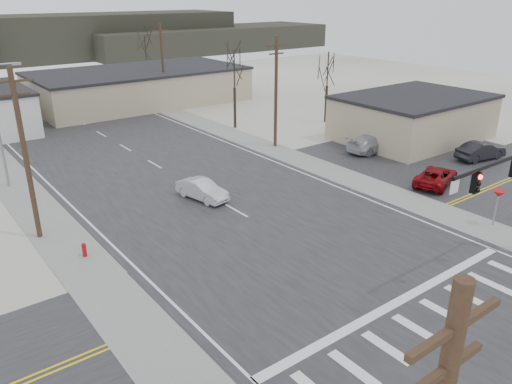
# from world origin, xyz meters

# --- Properties ---
(ground) EXTENTS (140.00, 140.00, 0.00)m
(ground) POSITION_xyz_m (0.00, 0.00, 0.00)
(ground) COLOR white
(ground) RESTS_ON ground
(main_road) EXTENTS (18.00, 110.00, 0.05)m
(main_road) POSITION_xyz_m (0.00, 15.00, 0.02)
(main_road) COLOR #232325
(main_road) RESTS_ON ground
(cross_road) EXTENTS (90.00, 10.00, 0.04)m
(cross_road) POSITION_xyz_m (0.00, 0.00, 0.02)
(cross_road) COLOR #232325
(cross_road) RESTS_ON ground
(parking_lot) EXTENTS (18.00, 20.00, 0.03)m
(parking_lot) POSITION_xyz_m (20.00, 6.00, 0.02)
(parking_lot) COLOR #232325
(parking_lot) RESTS_ON ground
(sidewalk_left) EXTENTS (3.00, 90.00, 0.06)m
(sidewalk_left) POSITION_xyz_m (-10.60, 20.00, 0.03)
(sidewalk_left) COLOR gray
(sidewalk_left) RESTS_ON ground
(sidewalk_right) EXTENTS (3.00, 90.00, 0.06)m
(sidewalk_right) POSITION_xyz_m (10.60, 20.00, 0.03)
(sidewalk_right) COLOR gray
(sidewalk_right) RESTS_ON ground
(fire_hydrant) EXTENTS (0.24, 0.24, 0.87)m
(fire_hydrant) POSITION_xyz_m (-10.20, 8.00, 0.45)
(fire_hydrant) COLOR #A50C0C
(fire_hydrant) RESTS_ON ground
(yield_sign) EXTENTS (0.80, 0.80, 2.35)m
(yield_sign) POSITION_xyz_m (11.50, -3.50, 2.07)
(yield_sign) COLOR gray
(yield_sign) RESTS_ON ground
(building_right_far) EXTENTS (26.30, 14.30, 4.30)m
(building_right_far) POSITION_xyz_m (10.00, 44.00, 2.15)
(building_right_far) COLOR tan
(building_right_far) RESTS_ON ground
(building_lot) EXTENTS (14.30, 10.30, 4.30)m
(building_lot) POSITION_xyz_m (24.00, 12.00, 2.16)
(building_lot) COLOR tan
(building_lot) RESTS_ON ground
(upole_left_b) EXTENTS (2.20, 0.30, 10.00)m
(upole_left_b) POSITION_xyz_m (-11.50, 12.00, 5.22)
(upole_left_b) COLOR #432F1F
(upole_left_b) RESTS_ON ground
(upole_right_a) EXTENTS (2.20, 0.30, 10.00)m
(upole_right_a) POSITION_xyz_m (11.50, 18.00, 5.22)
(upole_right_a) COLOR #432F1F
(upole_right_a) RESTS_ON ground
(upole_right_b) EXTENTS (2.20, 0.30, 10.00)m
(upole_right_b) POSITION_xyz_m (11.50, 40.00, 5.22)
(upole_right_b) COLOR #432F1F
(upole_right_b) RESTS_ON ground
(tree_right_mid) EXTENTS (3.74, 3.74, 8.33)m
(tree_right_mid) POSITION_xyz_m (12.50, 26.00, 5.93)
(tree_right_mid) COLOR #31251D
(tree_right_mid) RESTS_ON ground
(tree_right_far) EXTENTS (3.52, 3.52, 7.84)m
(tree_right_far) POSITION_xyz_m (15.00, 52.00, 5.58)
(tree_right_far) COLOR #31251D
(tree_right_far) RESTS_ON ground
(tree_lot) EXTENTS (3.52, 3.52, 7.84)m
(tree_lot) POSITION_xyz_m (22.00, 22.00, 5.58)
(tree_lot) COLOR #31251D
(tree_lot) RESTS_ON ground
(hill_center) EXTENTS (80.00, 18.00, 9.00)m
(hill_center) POSITION_xyz_m (15.00, 96.00, 4.50)
(hill_center) COLOR #333026
(hill_center) RESTS_ON ground
(hill_right) EXTENTS (60.00, 18.00, 5.50)m
(hill_right) POSITION_xyz_m (50.00, 90.00, 2.75)
(hill_right) COLOR #333026
(hill_right) RESTS_ON ground
(sedan_crossing) EXTENTS (2.27, 4.32, 1.35)m
(sedan_crossing) POSITION_xyz_m (-0.72, 11.13, 0.72)
(sedan_crossing) COLOR #B7BCC3
(sedan_crossing) RESTS_ON main_road
(car_far_a) EXTENTS (2.48, 5.38, 1.52)m
(car_far_a) POSITION_xyz_m (0.27, 40.91, 0.81)
(car_far_a) COLOR black
(car_far_a) RESTS_ON main_road
(car_far_b) EXTENTS (2.64, 4.35, 1.38)m
(car_far_b) POSITION_xyz_m (0.93, 62.64, 0.74)
(car_far_b) COLOR black
(car_far_b) RESTS_ON main_road
(car_parked_red) EXTENTS (5.29, 3.59, 1.35)m
(car_parked_red) POSITION_xyz_m (14.71, 2.86, 0.71)
(car_parked_red) COLOR maroon
(car_parked_red) RESTS_ON parking_lot
(car_parked_dark_a) EXTENTS (3.94, 2.55, 1.25)m
(car_parked_dark_a) POSITION_xyz_m (20.31, 12.16, 0.66)
(car_parked_dark_a) COLOR black
(car_parked_dark_a) RESTS_ON parking_lot
(car_parked_dark_b) EXTENTS (4.86, 2.41, 1.53)m
(car_parked_dark_b) POSITION_xyz_m (23.11, 4.15, 0.80)
(car_parked_dark_b) COLOR black
(car_parked_dark_b) RESTS_ON parking_lot
(car_parked_silver) EXTENTS (5.60, 2.73, 1.57)m
(car_parked_silver) POSITION_xyz_m (17.51, 11.22, 0.82)
(car_parked_silver) COLOR #AAAEB5
(car_parked_silver) RESTS_ON parking_lot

